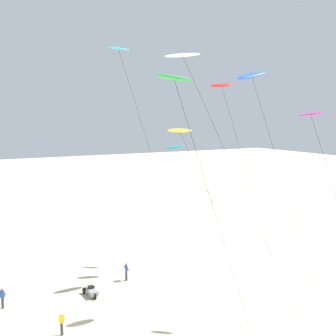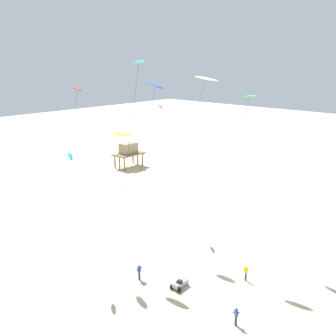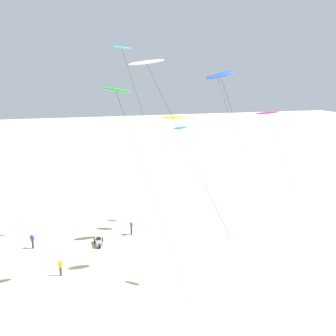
# 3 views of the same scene
# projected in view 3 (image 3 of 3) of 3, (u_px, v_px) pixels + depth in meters

# --- Properties ---
(ground_plane) EXTENTS (260.00, 260.00, 0.00)m
(ground_plane) POSITION_uv_depth(u_px,v_px,m) (47.00, 278.00, 33.07)
(ground_plane) COLOR beige
(kite_yellow) EXTENTS (2.26, 7.73, 14.16)m
(kite_yellow) POSITION_uv_depth(u_px,v_px,m) (174.00, 118.00, 37.58)
(kite_yellow) COLOR yellow
(kite_yellow) RESTS_ON ground
(kite_cyan) EXTENTS (2.17, 7.14, 21.13)m
(kite_cyan) POSITION_uv_depth(u_px,v_px,m) (124.00, 56.00, 36.67)
(kite_cyan) COLOR #33BFE0
(kite_cyan) RESTS_ON ground
(kite_white) EXTENTS (2.99, 10.46, 19.53)m
(kite_white) POSITION_uv_depth(u_px,v_px,m) (148.00, 65.00, 27.66)
(kite_white) COLOR white
(kite_white) RESTS_ON ground
(kite_magenta) EXTENTS (2.32, 6.61, 15.52)m
(kite_magenta) POSITION_uv_depth(u_px,v_px,m) (269.00, 119.00, 28.52)
(kite_magenta) COLOR #D8339E
(kite_magenta) RESTS_ON ground
(kite_teal) EXTENTS (1.41, 3.48, 12.31)m
(kite_teal) POSITION_uv_depth(u_px,v_px,m) (181.00, 130.00, 43.09)
(kite_teal) COLOR teal
(kite_teal) RESTS_ON ground
(kite_green) EXTENTS (2.06, 6.44, 17.55)m
(kite_green) POSITION_uv_depth(u_px,v_px,m) (118.00, 96.00, 23.68)
(kite_green) COLOR green
(kite_green) RESTS_ON ground
(kite_red) EXTENTS (2.31, 6.87, 18.47)m
(kite_red) POSITION_uv_depth(u_px,v_px,m) (218.00, 78.00, 39.10)
(kite_red) COLOR red
(kite_red) RESTS_ON ground
(kite_blue) EXTENTS (2.16, 7.62, 18.79)m
(kite_blue) POSITION_uv_depth(u_px,v_px,m) (222.00, 77.00, 30.37)
(kite_blue) COLOR blue
(kite_blue) RESTS_ON ground
(kite_flyer_nearest) EXTENTS (0.71, 0.72, 1.67)m
(kite_flyer_nearest) POSITION_uv_depth(u_px,v_px,m) (32.00, 241.00, 38.43)
(kite_flyer_nearest) COLOR #33333D
(kite_flyer_nearest) RESTS_ON ground
(kite_flyer_middle) EXTENTS (0.62, 0.60, 1.67)m
(kite_flyer_middle) POSITION_uv_depth(u_px,v_px,m) (131.00, 228.00, 41.72)
(kite_flyer_middle) COLOR #33333D
(kite_flyer_middle) RESTS_ON ground
(kite_flyer_furthest) EXTENTS (0.58, 0.60, 1.67)m
(kite_flyer_furthest) POSITION_uv_depth(u_px,v_px,m) (60.00, 267.00, 33.20)
(kite_flyer_furthest) COLOR #33333D
(kite_flyer_furthest) RESTS_ON ground
(beach_buggy) EXTENTS (2.06, 1.04, 0.82)m
(beach_buggy) POSITION_uv_depth(u_px,v_px,m) (99.00, 241.00, 39.31)
(beach_buggy) COLOR gray
(beach_buggy) RESTS_ON ground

